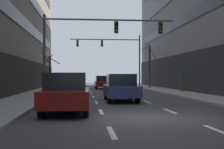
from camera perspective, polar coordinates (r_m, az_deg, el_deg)
name	(u,v)px	position (r m, az deg, el deg)	size (l,w,h in m)	color
ground_plane	(145,117)	(12.02, 6.03, -7.85)	(120.00, 120.00, 0.00)	#38383D
lane_stripe_l1_s3	(112,132)	(8.86, -0.08, -10.57)	(0.16, 2.00, 0.01)	silver
lane_stripe_l1_s4	(101,112)	(13.79, -2.01, -6.85)	(0.16, 2.00, 0.01)	silver
lane_stripe_l1_s5	(96,102)	(18.76, -2.91, -5.10)	(0.16, 2.00, 0.01)	silver
lane_stripe_l1_s6	(93,97)	(23.74, -3.43, -4.08)	(0.16, 2.00, 0.01)	silver
lane_stripe_l1_s7	(92,93)	(28.73, -3.76, -3.41)	(0.16, 2.00, 0.01)	silver
lane_stripe_l1_s8	(90,90)	(33.72, -4.00, -2.94)	(0.16, 2.00, 0.01)	silver
lane_stripe_l1_s9	(89,89)	(38.72, -4.18, -2.59)	(0.16, 2.00, 0.01)	silver
lane_stripe_l1_s10	(89,87)	(43.71, -4.31, -2.32)	(0.16, 2.00, 0.01)	silver
lane_stripe_l2_s3	(218,130)	(9.64, 18.86, -9.70)	(0.16, 2.00, 0.01)	silver
lane_stripe_l2_s4	(170,111)	(14.31, 10.56, -6.61)	(0.16, 2.00, 0.01)	silver
lane_stripe_l2_s5	(147,102)	(19.15, 6.44, -5.00)	(0.16, 2.00, 0.01)	silver
lane_stripe_l2_s6	(134,96)	(24.05, 3.99, -4.03)	(0.16, 2.00, 0.01)	silver
lane_stripe_l2_s7	(125,93)	(28.98, 2.38, -3.38)	(0.16, 2.00, 0.01)	silver
lane_stripe_l2_s8	(119,90)	(33.94, 1.24, -2.92)	(0.16, 2.00, 0.01)	silver
lane_stripe_l2_s9	(114,88)	(38.90, 0.40, -2.58)	(0.16, 2.00, 0.01)	silver
lane_stripe_l2_s10	(111,87)	(43.88, -0.26, -2.32)	(0.16, 2.00, 0.01)	silver
taxi_driving_0	(77,83)	(35.91, -6.46, -1.55)	(1.87, 4.21, 1.73)	black
car_driving_1	(121,88)	(19.34, 1.62, -2.47)	(1.93, 4.56, 1.71)	black
car_driving_2	(66,93)	(13.33, -8.46, -3.44)	(1.97, 4.61, 1.72)	black
car_driving_3	(74,85)	(25.22, -6.97, -1.97)	(1.93, 4.52, 1.69)	black
car_driving_4	(102,82)	(37.79, -1.79, -1.46)	(1.82, 4.28, 1.60)	black
traffic_signal_0	(93,36)	(22.21, -3.57, 6.99)	(9.31, 0.35, 5.76)	#4C4C51
traffic_signal_1	(116,50)	(40.51, 0.79, 4.47)	(9.08, 0.35, 6.79)	#4C4C51
street_tree_0	(149,65)	(38.48, 6.89, 1.68)	(1.88, 1.88, 5.45)	#4C3823
street_tree_1	(50,70)	(33.41, -11.40, 0.75)	(2.09, 1.88, 4.42)	#4C3823
pedestrian_0	(182,82)	(29.23, 12.72, -1.34)	(0.53, 0.23, 1.55)	brown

